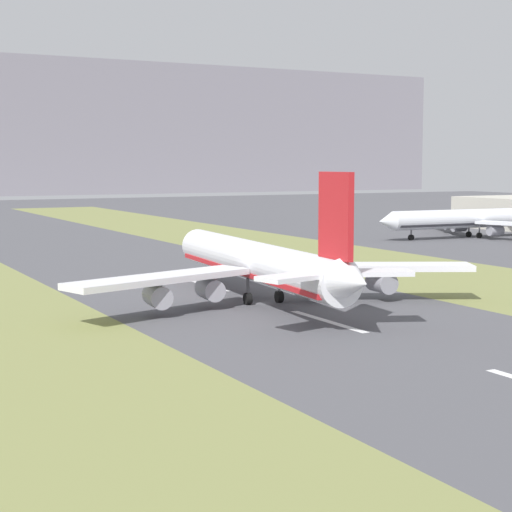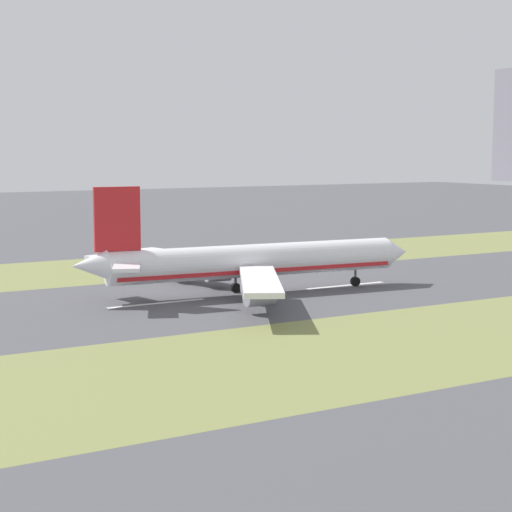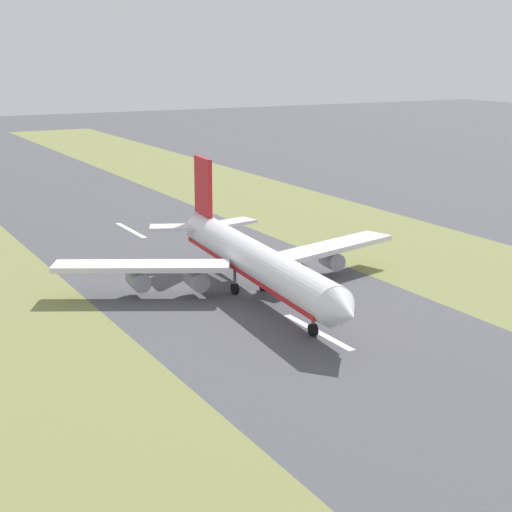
{
  "view_description": "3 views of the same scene",
  "coord_description": "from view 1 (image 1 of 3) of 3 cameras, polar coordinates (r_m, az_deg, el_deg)",
  "views": [
    {
      "loc": [
        -61.84,
        -113.46,
        21.18
      ],
      "look_at": [
        -0.38,
        2.66,
        7.0
      ],
      "focal_mm": 60.0,
      "sensor_mm": 36.0,
      "label": 1
    },
    {
      "loc": [
        135.2,
        -74.32,
        26.52
      ],
      "look_at": [
        -0.38,
        2.66,
        7.0
      ],
      "focal_mm": 60.0,
      "sensor_mm": 36.0,
      "label": 2
    },
    {
      "loc": [
        63.38,
        123.17,
        40.57
      ],
      "look_at": [
        -0.38,
        2.66,
        7.0
      ],
      "focal_mm": 60.0,
      "sensor_mm": 36.0,
      "label": 3
    }
  ],
  "objects": [
    {
      "name": "ground_plane",
      "position": [
        130.94,
        0.69,
        -3.15
      ],
      "size": [
        800.0,
        800.0,
        0.0
      ],
      "primitive_type": "plane",
      "color": "#4C4C51"
    },
    {
      "name": "grass_median_east",
      "position": [
        157.28,
        15.25,
        -1.8
      ],
      "size": [
        40.0,
        600.0,
        0.01
      ],
      "primitive_type": "cube",
      "color": "olive",
      "rests_on": "ground"
    },
    {
      "name": "centreline_dash_mid",
      "position": [
        116.24,
        4.8,
        -4.36
      ],
      "size": [
        1.2,
        18.0,
        0.01
      ],
      "primitive_type": "cube",
      "color": "silver",
      "rests_on": "ground"
    },
    {
      "name": "centreline_dash_far",
      "position": [
        151.0,
        -3.43,
        -1.91
      ],
      "size": [
        1.2,
        18.0,
        0.01
      ],
      "primitive_type": "cube",
      "color": "silver",
      "rests_on": "ground"
    },
    {
      "name": "airplane_main_jet",
      "position": [
        130.51,
        0.32,
        -0.51
      ],
      "size": [
        63.87,
        67.22,
        20.2
      ],
      "color": "white",
      "rests_on": "ground"
    },
    {
      "name": "airplane_parked_apron",
      "position": [
        253.73,
        14.18,
        2.41
      ],
      "size": [
        60.3,
        57.45,
        18.12
      ],
      "color": "silver",
      "rests_on": "ground"
    }
  ]
}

